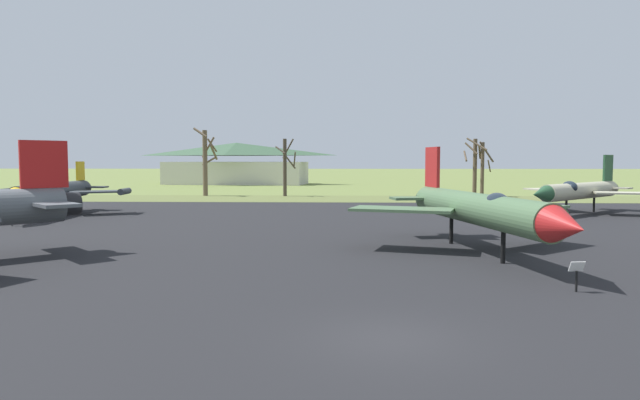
{
  "coord_description": "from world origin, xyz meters",
  "views": [
    {
      "loc": [
        -1.23,
        -14.13,
        4.61
      ],
      "look_at": [
        -2.69,
        23.42,
        1.96
      ],
      "focal_mm": 31.47,
      "sensor_mm": 36.0,
      "label": 1
    }
  ],
  "objects_px": {
    "jet_fighter_front_left": "(478,208)",
    "visitor_building": "(236,164)",
    "jet_fighter_front_right": "(53,191)",
    "info_placard_front_left": "(577,273)",
    "info_placard_rear_center": "(545,214)",
    "info_placard_front_right": "(12,219)",
    "jet_fighter_rear_center": "(579,190)"
  },
  "relations": [
    {
      "from": "info_placard_front_right",
      "to": "jet_fighter_rear_center",
      "type": "relative_size",
      "value": 0.07
    },
    {
      "from": "jet_fighter_front_left",
      "to": "jet_fighter_rear_center",
      "type": "relative_size",
      "value": 1.28
    },
    {
      "from": "info_placard_front_left",
      "to": "info_placard_front_right",
      "type": "distance_m",
      "value": 36.15
    },
    {
      "from": "jet_fighter_rear_center",
      "to": "info_placard_rear_center",
      "type": "height_order",
      "value": "jet_fighter_rear_center"
    },
    {
      "from": "jet_fighter_front_left",
      "to": "jet_fighter_front_right",
      "type": "distance_m",
      "value": 34.7
    },
    {
      "from": "jet_fighter_front_left",
      "to": "info_placard_front_right",
      "type": "bearing_deg",
      "value": 160.68
    },
    {
      "from": "jet_fighter_rear_center",
      "to": "info_placard_rear_center",
      "type": "distance_m",
      "value": 8.87
    },
    {
      "from": "jet_fighter_front_right",
      "to": "jet_fighter_rear_center",
      "type": "bearing_deg",
      "value": 4.82
    },
    {
      "from": "info_placard_front_right",
      "to": "info_placard_rear_center",
      "type": "bearing_deg",
      "value": 5.3
    },
    {
      "from": "info_placard_front_right",
      "to": "jet_fighter_rear_center",
      "type": "height_order",
      "value": "jet_fighter_rear_center"
    },
    {
      "from": "jet_fighter_rear_center",
      "to": "visitor_building",
      "type": "relative_size",
      "value": 0.43
    },
    {
      "from": "jet_fighter_front_right",
      "to": "visitor_building",
      "type": "height_order",
      "value": "visitor_building"
    },
    {
      "from": "info_placard_front_right",
      "to": "jet_fighter_rear_center",
      "type": "distance_m",
      "value": 44.43
    },
    {
      "from": "info_placard_front_left",
      "to": "info_placard_rear_center",
      "type": "xyz_separation_m",
      "value": [
        6.72,
        21.92,
        -0.02
      ]
    },
    {
      "from": "info_placard_front_right",
      "to": "visitor_building",
      "type": "distance_m",
      "value": 71.55
    },
    {
      "from": "jet_fighter_front_right",
      "to": "info_placard_rear_center",
      "type": "distance_m",
      "value": 38.56
    },
    {
      "from": "jet_fighter_front_right",
      "to": "visitor_building",
      "type": "xyz_separation_m",
      "value": [
        2.82,
        64.64,
        1.88
      ]
    },
    {
      "from": "jet_fighter_rear_center",
      "to": "jet_fighter_front_right",
      "type": "bearing_deg",
      "value": -175.18
    },
    {
      "from": "info_placard_rear_center",
      "to": "info_placard_front_right",
      "type": "bearing_deg",
      "value": -174.7
    },
    {
      "from": "visitor_building",
      "to": "info_placard_front_left",
      "type": "bearing_deg",
      "value": -72.2
    },
    {
      "from": "jet_fighter_front_left",
      "to": "info_placard_rear_center",
      "type": "bearing_deg",
      "value": 59.33
    },
    {
      "from": "info_placard_front_left",
      "to": "jet_fighter_front_right",
      "type": "height_order",
      "value": "jet_fighter_front_right"
    },
    {
      "from": "jet_fighter_front_left",
      "to": "info_placard_front_left",
      "type": "distance_m",
      "value": 8.32
    },
    {
      "from": "jet_fighter_front_right",
      "to": "info_placard_rear_center",
      "type": "relative_size",
      "value": 14.16
    },
    {
      "from": "info_placard_rear_center",
      "to": "visitor_building",
      "type": "relative_size",
      "value": 0.04
    },
    {
      "from": "info_placard_rear_center",
      "to": "jet_fighter_front_right",
      "type": "bearing_deg",
      "value": 175.12
    },
    {
      "from": "jet_fighter_front_right",
      "to": "jet_fighter_rear_center",
      "type": "height_order",
      "value": "jet_fighter_rear_center"
    },
    {
      "from": "jet_fighter_front_right",
      "to": "info_placard_rear_center",
      "type": "bearing_deg",
      "value": -4.88
    },
    {
      "from": "jet_fighter_front_left",
      "to": "jet_fighter_front_right",
      "type": "bearing_deg",
      "value": 150.35
    },
    {
      "from": "info_placard_front_right",
      "to": "jet_fighter_front_right",
      "type": "bearing_deg",
      "value": 94.68
    },
    {
      "from": "jet_fighter_front_right",
      "to": "info_placard_front_left",
      "type": "bearing_deg",
      "value": -38.5
    },
    {
      "from": "jet_fighter_front_left",
      "to": "visitor_building",
      "type": "distance_m",
      "value": 86.27
    }
  ]
}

